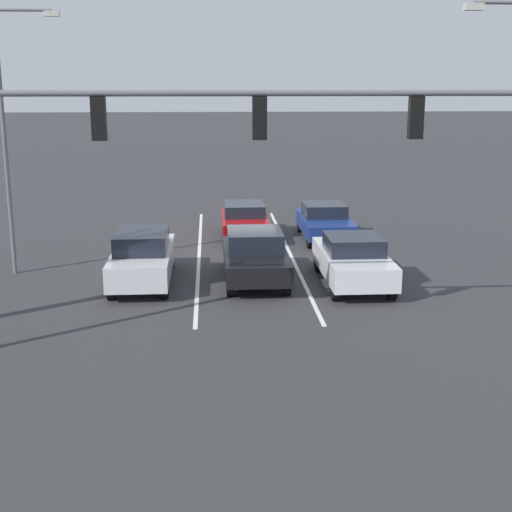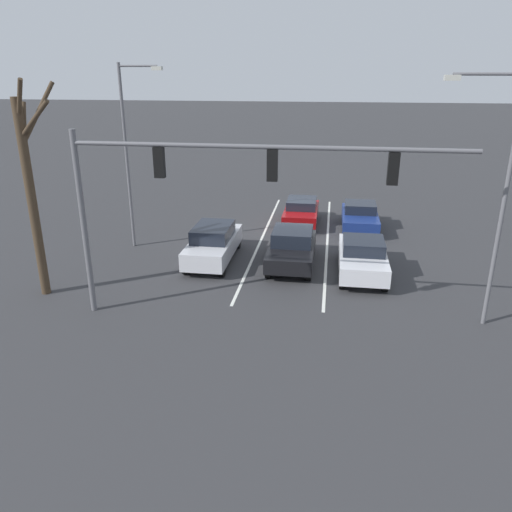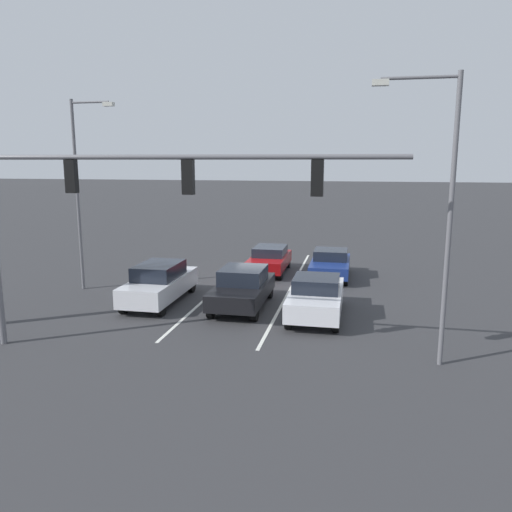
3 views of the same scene
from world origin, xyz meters
name	(u,v)px [view 2 (image 2 of 3)]	position (x,y,z in m)	size (l,w,h in m)	color
ground_plane	(297,228)	(0.00, 0.00, 0.00)	(240.00, 240.00, 0.00)	#333335
lane_stripe_left_divider	(327,241)	(-1.65, 1.99, 0.01)	(0.12, 15.99, 0.01)	silver
lane_stripe_center_divider	(262,238)	(1.65, 1.99, 0.01)	(0.12, 15.99, 0.01)	silver
car_silver_rightlane_front	(213,243)	(3.33, 5.54, 0.82)	(1.77, 4.62, 1.63)	silver
car_white_leftlane_front	(362,256)	(-3.12, 6.16, 0.78)	(1.88, 4.42, 1.53)	silver
car_black_midlane_front	(292,247)	(-0.15, 5.53, 0.80)	(1.91, 4.34, 1.57)	black
car_maroon_midlane_second	(301,211)	(-0.13, -0.80, 0.72)	(1.79, 4.00, 1.36)	maroon
car_navy_leftlane_second	(360,216)	(-3.28, -0.31, 0.71)	(1.84, 4.08, 1.38)	navy
traffic_signal_gantry	(204,181)	(2.22, 10.97, 4.75)	(12.30, 0.37, 6.25)	slate
street_lamp_right_shoulder	(130,146)	(7.39, 4.16, 4.78)	(2.00, 0.24, 8.31)	slate
street_lamp_left_shoulder	(498,186)	(-6.70, 9.96, 4.67)	(2.29, 0.24, 8.02)	slate
bare_tree_near	(31,185)	(8.80, 9.88, 4.17)	(1.90, 1.62, 7.76)	#423323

